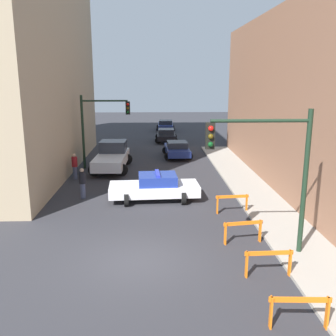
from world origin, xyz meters
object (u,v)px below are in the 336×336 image
(police_car, at_px, (155,187))
(barrier_back, at_px, (243,228))
(parked_car_mid, at_px, (166,135))
(pedestrian_corner, at_px, (75,166))
(parked_car_near, at_px, (177,149))
(barrier_front, at_px, (300,307))
(pedestrian_crossing, at_px, (82,183))
(barrier_corner, at_px, (232,201))
(traffic_light_far, at_px, (98,121))
(white_truck, at_px, (112,157))
(barrier_mid, at_px, (269,259))
(parked_car_far, at_px, (166,125))
(traffic_light_near, at_px, (274,161))

(police_car, height_order, barrier_back, police_car)
(parked_car_mid, distance_m, pedestrian_corner, 15.84)
(parked_car_near, bearing_deg, barrier_front, -87.62)
(pedestrian_corner, bearing_deg, pedestrian_crossing, -48.17)
(police_car, xyz_separation_m, barrier_corner, (3.68, -2.13, -0.11))
(traffic_light_far, bearing_deg, white_truck, -16.27)
(white_truck, relative_size, barrier_mid, 3.41)
(white_truck, distance_m, barrier_front, 19.04)
(traffic_light_far, xyz_separation_m, pedestrian_crossing, (0.04, -6.93, -2.54))
(police_car, xyz_separation_m, parked_car_far, (1.43, 27.11, -0.05))
(barrier_back, bearing_deg, parked_car_near, 95.34)
(traffic_light_near, bearing_deg, barrier_corner, 95.43)
(parked_car_mid, relative_size, barrier_back, 2.73)
(white_truck, bearing_deg, barrier_front, -67.50)
(parked_car_far, bearing_deg, parked_car_mid, -89.93)
(parked_car_far, distance_m, barrier_corner, 29.32)
(pedestrian_crossing, bearing_deg, traffic_light_far, -145.03)
(pedestrian_crossing, bearing_deg, white_truck, -152.78)
(police_car, distance_m, parked_car_far, 27.15)
(white_truck, bearing_deg, parked_car_mid, 72.16)
(police_car, bearing_deg, traffic_light_near, -150.97)
(parked_car_far, bearing_deg, barrier_back, -85.11)
(traffic_light_far, distance_m, barrier_corner, 12.53)
(traffic_light_far, xyz_separation_m, barrier_front, (7.58, -18.10, -2.78))
(traffic_light_near, relative_size, parked_car_near, 1.19)
(parked_car_mid, bearing_deg, barrier_mid, -83.66)
(parked_car_mid, bearing_deg, pedestrian_corner, -112.42)
(barrier_mid, bearing_deg, parked_car_mid, 95.06)
(traffic_light_near, bearing_deg, police_car, 122.15)
(barrier_back, xyz_separation_m, barrier_corner, (0.27, 3.36, 0.00))
(parked_car_near, relative_size, parked_car_far, 1.01)
(traffic_light_far, distance_m, pedestrian_crossing, 7.38)
(white_truck, xyz_separation_m, barrier_front, (6.68, -17.83, -0.29))
(traffic_light_near, relative_size, traffic_light_far, 1.00)
(parked_car_near, xyz_separation_m, pedestrian_corner, (-6.98, -6.63, 0.19))
(police_car, height_order, pedestrian_corner, pedestrian_corner)
(pedestrian_corner, distance_m, barrier_front, 17.54)
(pedestrian_corner, bearing_deg, parked_car_mid, 91.15)
(barrier_front, relative_size, barrier_corner, 1.00)
(parked_car_far, distance_m, pedestrian_crossing, 27.14)
(white_truck, xyz_separation_m, parked_car_far, (4.46, 19.95, -0.23))
(parked_car_near, bearing_deg, barrier_mid, -87.01)
(pedestrian_crossing, bearing_deg, police_car, 117.37)
(white_truck, height_order, pedestrian_corner, white_truck)
(barrier_front, xyz_separation_m, barrier_corner, (0.03, 8.55, 0.00))
(traffic_light_near, height_order, barrier_mid, traffic_light_near)
(barrier_mid, bearing_deg, traffic_light_far, 116.08)
(traffic_light_near, distance_m, barrier_mid, 3.33)
(barrier_corner, bearing_deg, barrier_front, -90.20)
(pedestrian_corner, relative_size, barrier_back, 1.04)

